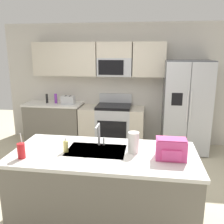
{
  "coord_description": "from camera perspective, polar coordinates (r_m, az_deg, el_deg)",
  "views": [
    {
      "loc": [
        0.62,
        -3.29,
        2.04
      ],
      "look_at": [
        0.04,
        0.6,
        1.05
      ],
      "focal_mm": 39.66,
      "sensor_mm": 36.0,
      "label": 1
    }
  ],
  "objects": [
    {
      "name": "ground_plane",
      "position": [
        3.92,
        -1.98,
        -17.25
      ],
      "size": [
        9.0,
        9.0,
        0.0
      ],
      "primitive_type": "plane",
      "color": "beige",
      "rests_on": "ground"
    },
    {
      "name": "kitchen_wall_unit",
      "position": [
        5.46,
        0.36,
        8.16
      ],
      "size": [
        5.2,
        0.43,
        2.6
      ],
      "color": "beige",
      "rests_on": "ground"
    },
    {
      "name": "back_counter",
      "position": [
        5.71,
        -13.1,
        -2.4
      ],
      "size": [
        1.25,
        0.63,
        0.9
      ],
      "color": "slate",
      "rests_on": "ground"
    },
    {
      "name": "range_oven",
      "position": [
        5.39,
        0.03,
        -3.12
      ],
      "size": [
        1.36,
        0.61,
        1.1
      ],
      "color": "#B7BABF",
      "rests_on": "ground"
    },
    {
      "name": "refrigerator",
      "position": [
        5.2,
        16.64,
        1.14
      ],
      "size": [
        0.9,
        0.76,
        1.85
      ],
      "color": "#4C4F54",
      "rests_on": "ground"
    },
    {
      "name": "island_counter",
      "position": [
        3.07,
        -1.82,
        -16.96
      ],
      "size": [
        2.12,
        0.98,
        0.9
      ],
      "color": "slate",
      "rests_on": "ground"
    },
    {
      "name": "toaster",
      "position": [
        5.42,
        -10.11,
        2.74
      ],
      "size": [
        0.28,
        0.16,
        0.18
      ],
      "color": "#B7BABF",
      "rests_on": "back_counter"
    },
    {
      "name": "pepper_mill",
      "position": [
        5.64,
        -14.77,
        3.04
      ],
      "size": [
        0.05,
        0.05,
        0.2
      ],
      "primitive_type": "cylinder",
      "color": "black",
      "rests_on": "back_counter"
    },
    {
      "name": "bottle_purple",
      "position": [
        5.57,
        -12.84,
        3.07
      ],
      "size": [
        0.06,
        0.06,
        0.21
      ],
      "primitive_type": "cylinder",
      "color": "purple",
      "rests_on": "back_counter"
    },
    {
      "name": "sink_faucet",
      "position": [
        3.0,
        -3.03,
        -4.79
      ],
      "size": [
        0.08,
        0.21,
        0.28
      ],
      "color": "#B7BABF",
      "rests_on": "island_counter"
    },
    {
      "name": "drink_cup_red",
      "position": [
        2.86,
        -20.18,
        -8.38
      ],
      "size": [
        0.08,
        0.08,
        0.29
      ],
      "color": "red",
      "rests_on": "island_counter"
    },
    {
      "name": "soap_dispenser",
      "position": [
        2.9,
        -10.64,
        -7.76
      ],
      "size": [
        0.06,
        0.06,
        0.17
      ],
      "color": "#D8CC66",
      "rests_on": "island_counter"
    },
    {
      "name": "paper_towel_roll",
      "position": [
        2.83,
        4.98,
        -7.0
      ],
      "size": [
        0.12,
        0.12,
        0.24
      ],
      "primitive_type": "cylinder",
      "color": "white",
      "rests_on": "island_counter"
    },
    {
      "name": "backpack",
      "position": [
        2.74,
        13.46,
        -8.18
      ],
      "size": [
        0.32,
        0.22,
        0.23
      ],
      "color": "#EA4C93",
      "rests_on": "island_counter"
    }
  ]
}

